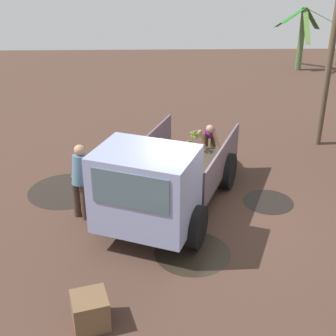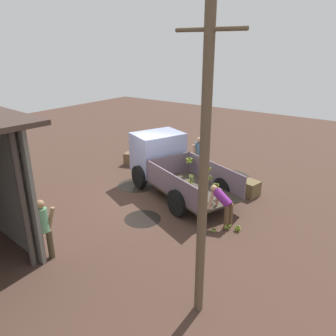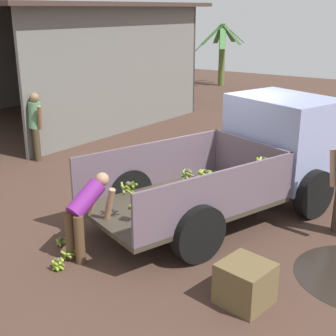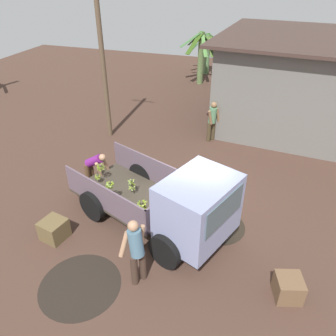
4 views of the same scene
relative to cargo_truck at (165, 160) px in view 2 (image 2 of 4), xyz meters
name	(u,v)px [view 2 (image 2 of 4)]	position (x,y,z in m)	size (l,w,h in m)	color
ground	(150,195)	(-0.15, 1.12, -1.06)	(36.00, 36.00, 0.00)	#473026
mud_patch_0	(143,219)	(-1.07, 2.67, -1.06)	(1.19, 1.19, 0.01)	black
mud_patch_1	(137,185)	(0.89, 0.72, -1.06)	(1.51, 1.51, 0.01)	black
mud_patch_2	(228,177)	(-1.74, -2.22, -1.06)	(1.87, 1.87, 0.01)	black
cargo_truck	(165,160)	(0.00, 0.00, 0.00)	(5.06, 3.51, 2.03)	#3D352A
utility_pole	(204,176)	(-4.52, 4.93, 2.00)	(1.26, 0.19, 5.98)	brown
person_foreground_visitor	(198,154)	(-0.55, -1.63, -0.11)	(0.61, 0.60, 1.72)	#3F2D24
person_worker_loading	(223,203)	(-3.31, 1.48, -0.32)	(0.79, 0.65, 1.24)	brown
person_bystander_near_shed	(43,227)	(-0.35, 5.73, -0.13)	(0.54, 0.59, 1.68)	#453924
banana_bunch_on_ground_0	(238,228)	(-3.88, 1.54, -0.96)	(0.21, 0.21, 0.19)	brown
banana_bunch_on_ground_1	(214,230)	(-3.33, 2.03, -0.98)	(0.19, 0.18, 0.15)	#47402E
banana_bunch_on_ground_2	(227,225)	(-3.57, 1.62, -0.95)	(0.25, 0.25, 0.20)	#48412F
wooden_crate_0	(250,188)	(-3.17, -1.06, -0.79)	(0.61, 0.61, 0.56)	brown
wooden_crate_1	(131,158)	(2.74, -1.05, -0.79)	(0.56, 0.56, 0.55)	brown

